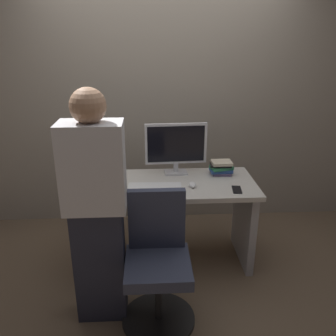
% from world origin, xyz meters
% --- Properties ---
extents(ground_plane, '(9.00, 9.00, 0.00)m').
position_xyz_m(ground_plane, '(0.00, 0.00, 0.00)').
color(ground_plane, brown).
extents(wall_back, '(6.40, 0.10, 3.00)m').
position_xyz_m(wall_back, '(0.00, 0.88, 1.50)').
color(wall_back, '#9E9384').
rests_on(wall_back, ground).
extents(desk, '(1.48, 0.66, 0.76)m').
position_xyz_m(desk, '(0.00, 0.00, 0.52)').
color(desk, beige).
rests_on(desk, ground).
extents(office_chair, '(0.52, 0.52, 0.94)m').
position_xyz_m(office_chair, '(-0.11, -0.69, 0.43)').
color(office_chair, black).
rests_on(office_chair, ground).
extents(person_at_desk, '(0.40, 0.24, 1.64)m').
position_xyz_m(person_at_desk, '(-0.51, -0.63, 0.84)').
color(person_at_desk, '#262838').
rests_on(person_at_desk, ground).
extents(monitor, '(0.54, 0.15, 0.46)m').
position_xyz_m(monitor, '(0.08, 0.21, 1.01)').
color(monitor, silver).
rests_on(monitor, desk).
extents(keyboard, '(0.43, 0.15, 0.02)m').
position_xyz_m(keyboard, '(-0.11, -0.10, 0.77)').
color(keyboard, white).
rests_on(keyboard, desk).
extents(mouse, '(0.06, 0.10, 0.03)m').
position_xyz_m(mouse, '(0.20, -0.09, 0.77)').
color(mouse, white).
rests_on(mouse, desk).
extents(cup_near_keyboard, '(0.08, 0.08, 0.09)m').
position_xyz_m(cup_near_keyboard, '(-0.39, -0.12, 0.80)').
color(cup_near_keyboard, white).
rests_on(cup_near_keyboard, desk).
extents(book_stack, '(0.21, 0.16, 0.12)m').
position_xyz_m(book_stack, '(0.48, 0.17, 0.82)').
color(book_stack, '#594C72').
rests_on(book_stack, desk).
extents(cell_phone, '(0.09, 0.15, 0.01)m').
position_xyz_m(cell_phone, '(0.54, -0.18, 0.76)').
color(cell_phone, black).
rests_on(cell_phone, desk).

